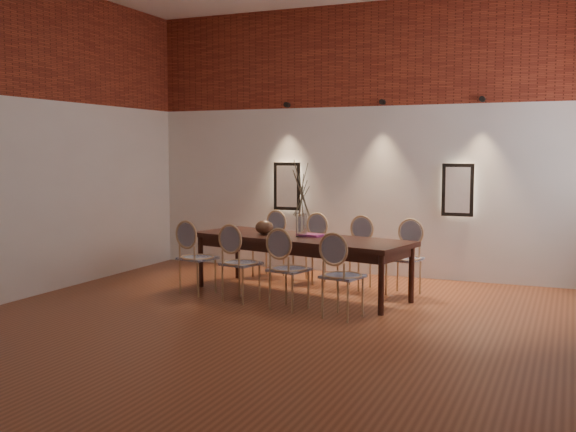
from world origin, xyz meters
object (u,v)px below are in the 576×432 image
at_px(chair_near_b, 241,263).
at_px(chair_far_b, 309,249).
at_px(chair_near_d, 343,276).
at_px(vase, 301,225).
at_px(book, 312,235).
at_px(chair_far_d, 404,259).
at_px(dining_table, 300,265).
at_px(chair_near_a, 198,258).
at_px(chair_far_a, 268,245).
at_px(chair_near_c, 289,269).
at_px(chair_far_c, 354,254).
at_px(bowl, 264,227).

distance_m(chair_near_b, chair_far_b, 1.50).
xyz_separation_m(chair_near_d, vase, (-0.88, 0.97, 0.43)).
relative_size(chair_near_b, book, 3.62).
bearing_deg(chair_far_d, book, 32.96).
relative_size(dining_table, chair_near_b, 3.10).
height_order(dining_table, chair_far_d, chair_far_d).
relative_size(chair_near_a, chair_far_d, 1.00).
height_order(chair_far_a, chair_far_d, same).
bearing_deg(chair_near_d, book, 138.95).
relative_size(chair_near_b, chair_near_c, 1.00).
xyz_separation_m(vase, book, (0.11, 0.09, -0.14)).
height_order(dining_table, chair_near_b, chair_near_b).
bearing_deg(dining_table, book, 45.39).
relative_size(chair_near_d, chair_far_c, 1.00).
bearing_deg(chair_far_d, chair_far_a, -0.00).
xyz_separation_m(chair_near_b, chair_far_a, (-0.38, 1.62, 0.00)).
relative_size(chair_far_b, chair_far_c, 1.00).
bearing_deg(chair_near_c, chair_far_c, 90.00).
bearing_deg(dining_table, chair_far_b, 115.96).
relative_size(chair_far_b, book, 3.62).
bearing_deg(book, chair_far_b, 113.60).
distance_m(chair_near_d, vase, 1.38).
bearing_deg(book, chair_far_d, 20.08).
relative_size(chair_far_a, book, 3.62).
xyz_separation_m(chair_near_b, chair_far_b, (0.33, 1.46, 0.00)).
xyz_separation_m(chair_near_b, bowl, (-0.02, 0.72, 0.37)).
relative_size(chair_near_b, chair_far_c, 1.00).
bearing_deg(bowl, chair_far_b, 64.50).
xyz_separation_m(chair_near_a, vase, (1.25, 0.48, 0.43)).
bearing_deg(bowl, vase, -7.79).
relative_size(chair_near_a, chair_near_d, 1.00).
xyz_separation_m(chair_near_a, chair_far_d, (2.47, 0.97, 0.00)).
bearing_deg(book, chair_near_d, -53.93).
relative_size(chair_far_b, bowl, 3.92).
relative_size(vase, bowl, 1.25).
bearing_deg(chair_near_c, chair_far_d, 64.04).
xyz_separation_m(chair_far_a, chair_far_c, (1.42, -0.33, 0.00)).
height_order(chair_far_a, book, chair_far_a).
height_order(chair_near_d, chair_far_b, same).
height_order(chair_near_a, bowl, chair_near_a).
bearing_deg(chair_far_c, chair_near_d, 115.96).
xyz_separation_m(chair_near_b, chair_near_c, (0.71, -0.16, 0.00)).
bearing_deg(dining_table, chair_near_c, -64.04).
relative_size(chair_near_a, book, 3.62).
xyz_separation_m(dining_table, chair_far_c, (0.52, 0.65, 0.09)).
bearing_deg(chair_near_c, chair_far_a, 134.24).
relative_size(chair_near_a, chair_near_b, 1.00).
distance_m(bowl, book, 0.67).
distance_m(chair_near_b, chair_far_a, 1.67).
relative_size(dining_table, chair_far_c, 3.10).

